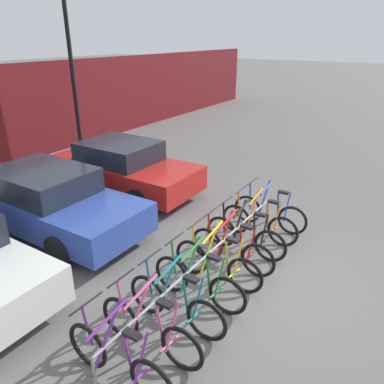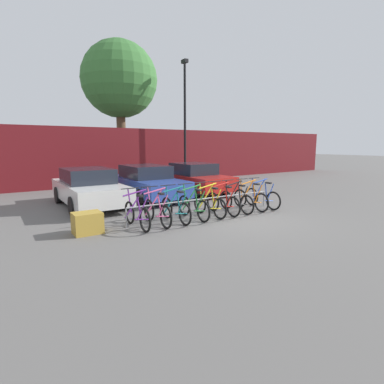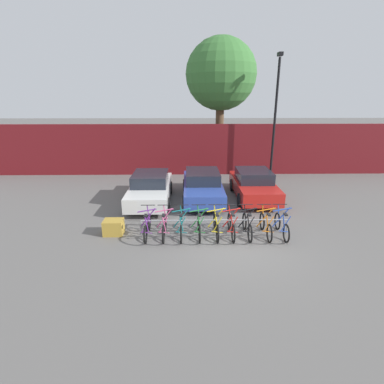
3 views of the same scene
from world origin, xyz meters
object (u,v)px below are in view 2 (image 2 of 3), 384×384
(cargo_crate, at_px, (87,223))
(tree_behind_hoarding, at_px, (119,80))
(bicycle_purple, at_px, (137,214))
(bicycle_yellow, at_px, (209,204))
(bike_rack, at_px, (205,200))
(bicycle_black, at_px, (236,201))
(car_white, at_px, (89,188))
(bicycle_blue, at_px, (262,197))
(bicycle_teal, at_px, (175,209))
(car_red, at_px, (194,178))
(bicycle_orange, at_px, (250,199))
(bicycle_red, at_px, (223,203))
(car_blue, at_px, (146,182))
(bicycle_pink, at_px, (157,212))
(lamp_post, at_px, (185,116))
(bicycle_green, at_px, (193,207))

(cargo_crate, distance_m, tree_behind_hoarding, 13.03)
(bicycle_purple, xyz_separation_m, bicycle_yellow, (2.47, 0.00, 0.00))
(bike_rack, bearing_deg, bicycle_black, -7.25)
(bike_rack, relative_size, car_white, 1.21)
(bicycle_blue, height_order, car_white, car_white)
(bicycle_teal, bearing_deg, tree_behind_hoarding, 79.70)
(car_red, bearing_deg, bicycle_orange, -96.06)
(bicycle_red, height_order, cargo_crate, bicycle_red)
(bicycle_black, xyz_separation_m, car_blue, (-1.40, 4.07, 0.32))
(car_blue, bearing_deg, bicycle_pink, -111.16)
(bike_rack, bearing_deg, bicycle_red, -14.10)
(tree_behind_hoarding, bearing_deg, cargo_crate, -115.05)
(bicycle_teal, relative_size, car_white, 0.38)
(car_white, xyz_separation_m, cargo_crate, (-0.97, -3.48, -0.42))
(bicycle_red, distance_m, lamp_post, 9.43)
(bicycle_purple, relative_size, cargo_crate, 2.44)
(bicycle_pink, height_order, lamp_post, lamp_post)
(bicycle_blue, distance_m, car_white, 6.34)
(bicycle_black, bearing_deg, bicycle_orange, -3.22)
(bicycle_black, distance_m, bicycle_blue, 1.25)
(bicycle_yellow, bearing_deg, bicycle_red, -1.14)
(lamp_post, bearing_deg, car_blue, -138.44)
(bicycle_teal, bearing_deg, bicycle_yellow, 2.52)
(bicycle_purple, relative_size, bicycle_pink, 1.00)
(lamp_post, relative_size, cargo_crate, 10.16)
(bicycle_blue, xyz_separation_m, car_red, (-0.14, 4.18, 0.31))
(bicycle_yellow, bearing_deg, car_white, 125.59)
(bicycle_teal, height_order, bicycle_orange, same)
(bicycle_teal, xyz_separation_m, bicycle_orange, (3.04, 0.00, 0.00))
(car_red, xyz_separation_m, tree_behind_hoarding, (-1.03, 6.59, 5.42))
(bicycle_blue, distance_m, car_blue, 4.87)
(lamp_post, relative_size, tree_behind_hoarding, 0.84)
(bicycle_purple, height_order, bicycle_pink, same)
(bicycle_orange, bearing_deg, car_red, 80.43)
(lamp_post, bearing_deg, bicycle_teal, -123.94)
(car_blue, xyz_separation_m, car_red, (2.52, 0.11, -0.00))
(bicycle_black, height_order, bicycle_blue, same)
(bike_rack, height_order, bicycle_yellow, bicycle_yellow)
(bicycle_red, xyz_separation_m, tree_behind_hoarding, (0.66, 10.77, 5.73))
(bicycle_orange, relative_size, tree_behind_hoarding, 0.20)
(cargo_crate, height_order, tree_behind_hoarding, tree_behind_hoarding)
(bicycle_purple, bearing_deg, bicycle_orange, 3.18)
(bicycle_pink, bearing_deg, bicycle_teal, 3.81)
(bicycle_pink, relative_size, cargo_crate, 2.44)
(bicycle_red, xyz_separation_m, bicycle_black, (0.58, 0.00, 0.00))
(cargo_crate, bearing_deg, bicycle_teal, -5.03)
(bicycle_green, distance_m, bicycle_yellow, 0.62)
(lamp_post, bearing_deg, bicycle_red, -114.14)
(bicycle_blue, xyz_separation_m, car_blue, (-2.65, 4.07, 0.32))
(bike_rack, xyz_separation_m, car_blue, (-0.23, 3.92, 0.19))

